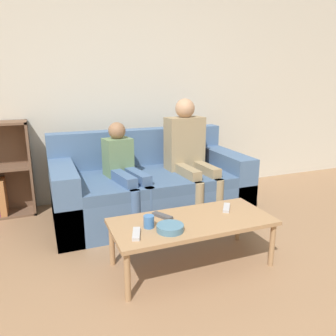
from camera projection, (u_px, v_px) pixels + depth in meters
wall_back at (123, 86)px, 3.72m from camera, size 12.00×0.06×2.60m
couch at (150, 187)px, 3.38m from camera, size 1.91×0.97×0.84m
coffee_table at (192, 224)px, 2.40m from camera, size 1.19×0.53×0.37m
person_adult at (188, 149)px, 3.34m from camera, size 0.40×0.67×1.18m
person_child at (125, 168)px, 3.08m from camera, size 0.35×0.69×0.97m
cup_near at (149, 222)px, 2.26m from camera, size 0.07×0.07×0.09m
tv_remote_0 at (227, 208)px, 2.59m from camera, size 0.14×0.17×0.02m
tv_remote_1 at (162, 216)px, 2.44m from camera, size 0.12×0.17×0.02m
tv_remote_2 at (136, 234)px, 2.15m from camera, size 0.10×0.18×0.02m
snack_bowl at (170, 228)px, 2.21m from camera, size 0.19×0.19×0.05m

